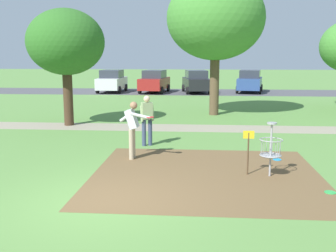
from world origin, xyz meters
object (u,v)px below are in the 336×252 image
at_px(tree_mid_left, 216,19).
at_px(parked_car_leftmost, 112,81).
at_px(player_throwing, 132,126).
at_px(frisbee_mid_grass, 330,192).
at_px(tree_near_left, 66,43).
at_px(player_foreground_watching, 147,118).
at_px(parked_car_rightmost, 250,81).
at_px(parked_car_center_right, 196,82).
at_px(frisbee_by_tee, 277,160).
at_px(disc_golf_basket, 268,147).
at_px(parked_car_center_left, 154,81).

height_order(tree_mid_left, parked_car_leftmost, tree_mid_left).
distance_m(player_throwing, parked_car_leftmost, 22.22).
height_order(frisbee_mid_grass, parked_car_leftmost, parked_car_leftmost).
height_order(frisbee_mid_grass, tree_near_left, tree_near_left).
distance_m(player_foreground_watching, player_throwing, 1.79).
bearing_deg(parked_car_rightmost, parked_car_leftmost, -176.50).
bearing_deg(parked_car_center_right, tree_mid_left, -85.05).
relative_size(player_foreground_watching, parked_car_center_right, 0.39).
xyz_separation_m(frisbee_mid_grass, tree_near_left, (-8.70, 8.22, 3.56)).
height_order(frisbee_by_tee, frisbee_mid_grass, same).
bearing_deg(tree_near_left, disc_golf_basket, -43.15).
distance_m(frisbee_mid_grass, parked_car_leftmost, 26.33).
xyz_separation_m(player_foreground_watching, frisbee_mid_grass, (4.72, -4.43, -0.96)).
distance_m(frisbee_by_tee, parked_car_center_left, 22.14).
distance_m(player_foreground_watching, tree_mid_left, 8.76).
bearing_deg(parked_car_rightmost, player_foreground_watching, -105.91).
bearing_deg(player_throwing, parked_car_rightmost, 74.84).
distance_m(parked_car_leftmost, parked_car_center_right, 6.99).
relative_size(player_throwing, frisbee_by_tee, 6.87).
height_order(player_foreground_watching, player_throwing, same).
bearing_deg(frisbee_mid_grass, parked_car_center_left, 105.58).
bearing_deg(parked_car_rightmost, player_throwing, -105.16).
distance_m(tree_near_left, tree_mid_left, 7.54).
bearing_deg(tree_near_left, player_foreground_watching, -43.60).
bearing_deg(disc_golf_basket, player_foreground_watching, 137.36).
bearing_deg(player_throwing, disc_golf_basket, -21.47).
xyz_separation_m(frisbee_mid_grass, parked_car_center_right, (-3.30, 24.15, 0.91)).
xyz_separation_m(player_foreground_watching, parked_car_center_left, (-2.00, 19.68, -0.05)).
xyz_separation_m(tree_near_left, parked_car_rightmost, (9.81, 16.70, -2.65)).
relative_size(player_foreground_watching, parked_car_leftmost, 0.40).
bearing_deg(parked_car_center_right, frisbee_mid_grass, -82.23).
distance_m(tree_mid_left, parked_car_center_right, 12.92).
bearing_deg(frisbee_mid_grass, tree_mid_left, 100.65).
relative_size(frisbee_mid_grass, parked_car_rightmost, 0.06).
bearing_deg(disc_golf_basket, frisbee_by_tee, 71.45).
height_order(frisbee_by_tee, parked_car_center_left, parked_car_center_left).
relative_size(frisbee_by_tee, parked_car_rightmost, 0.06).
height_order(player_foreground_watching, tree_near_left, tree_near_left).
bearing_deg(parked_car_center_right, player_foreground_watching, -94.14).
relative_size(player_foreground_watching, tree_mid_left, 0.25).
bearing_deg(player_throwing, tree_near_left, 124.19).
bearing_deg(player_throwing, tree_mid_left, 73.79).
relative_size(parked_car_leftmost, parked_car_center_left, 0.96).
bearing_deg(disc_golf_basket, parked_car_leftmost, 111.54).
height_order(player_foreground_watching, parked_car_leftmost, parked_car_leftmost).
relative_size(frisbee_mid_grass, parked_car_center_right, 0.06).
height_order(tree_near_left, tree_mid_left, tree_mid_left).
bearing_deg(tree_mid_left, parked_car_center_left, 110.15).
bearing_deg(parked_car_center_left, parked_car_leftmost, 178.34).
xyz_separation_m(frisbee_by_tee, parked_car_rightmost, (1.77, 22.07, 0.91)).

